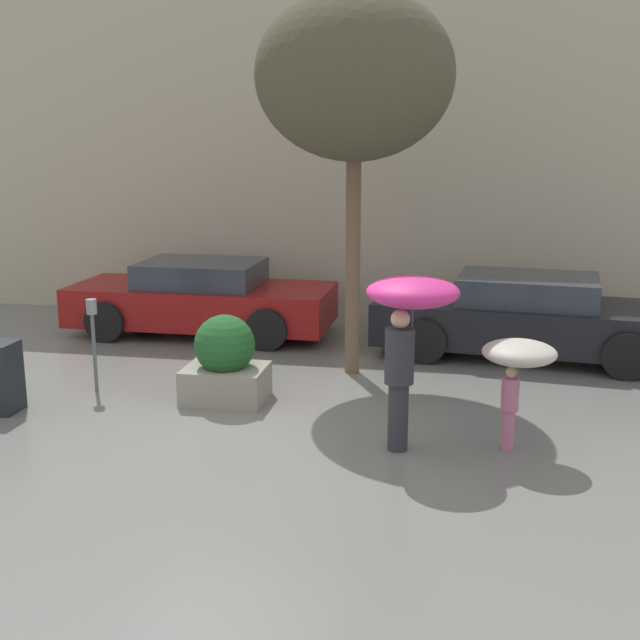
{
  "coord_description": "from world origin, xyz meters",
  "views": [
    {
      "loc": [
        2.6,
        -8.45,
        3.42
      ],
      "look_at": [
        0.74,
        1.6,
        1.05
      ],
      "focal_mm": 45.0,
      "sensor_mm": 36.0,
      "label": 1
    }
  ],
  "objects": [
    {
      "name": "ground_plane",
      "position": [
        0.0,
        0.0,
        0.0
      ],
      "size": [
        40.0,
        40.0,
        0.0
      ],
      "primitive_type": "plane",
      "color": "slate"
    },
    {
      "name": "parked_car_near",
      "position": [
        -1.94,
        4.68,
        0.61
      ],
      "size": [
        4.55,
        2.04,
        1.28
      ],
      "rotation": [
        0.0,
        0.0,
        1.56
      ],
      "color": "maroon",
      "rests_on": "ground"
    },
    {
      "name": "parking_meter",
      "position": [
        -2.3,
        1.26,
        0.92
      ],
      "size": [
        0.14,
        0.14,
        1.28
      ],
      "color": "#595B60",
      "rests_on": "ground"
    },
    {
      "name": "parked_car_far",
      "position": [
        3.55,
        4.21,
        0.61
      ],
      "size": [
        4.84,
        2.39,
        1.28
      ],
      "rotation": [
        0.0,
        0.0,
        1.46
      ],
      "color": "black",
      "rests_on": "ground"
    },
    {
      "name": "person_adult",
      "position": [
        2.01,
        -0.01,
        1.54
      ],
      "size": [
        1.0,
        1.0,
        1.94
      ],
      "rotation": [
        0.0,
        0.0,
        0.58
      ],
      "color": "#2D2D33",
      "rests_on": "ground"
    },
    {
      "name": "person_child",
      "position": [
        3.18,
        0.1,
        1.06
      ],
      "size": [
        0.8,
        0.8,
        1.27
      ],
      "rotation": [
        0.0,
        0.0,
        -0.68
      ],
      "color": "#B76684",
      "rests_on": "ground"
    },
    {
      "name": "street_tree",
      "position": [
        0.99,
        2.8,
        4.19
      ],
      "size": [
        2.73,
        2.73,
        5.37
      ],
      "color": "brown",
      "rests_on": "ground"
    },
    {
      "name": "planter_box",
      "position": [
        -0.45,
        1.2,
        0.52
      ],
      "size": [
        1.06,
        0.81,
        1.15
      ],
      "color": "gray",
      "rests_on": "ground"
    },
    {
      "name": "building_facade",
      "position": [
        0.0,
        6.5,
        3.0
      ],
      "size": [
        18.0,
        0.3,
        6.0
      ],
      "color": "#B7A88E",
      "rests_on": "ground"
    }
  ]
}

